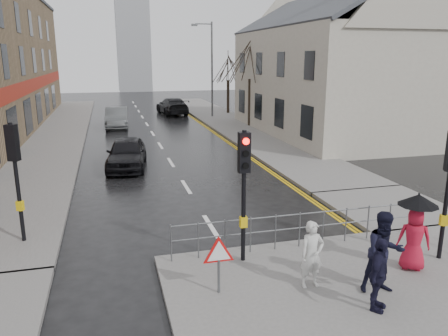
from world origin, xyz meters
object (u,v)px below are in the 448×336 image
pedestrian_a (312,255)px  car_parked (127,153)px  pedestrian_d (378,275)px  pedestrian_with_umbrella (415,228)px  car_mid (117,118)px  pedestrian_b (384,253)px

pedestrian_a → car_parked: bearing=103.3°
pedestrian_a → pedestrian_d: bearing=-56.1°
pedestrian_d → pedestrian_with_umbrella: bearing=-8.8°
pedestrian_with_umbrella → car_parked: 14.19m
car_parked → pedestrian_a: bearing=-67.5°
pedestrian_a → pedestrian_with_umbrella: 2.81m
pedestrian_with_umbrella → car_parked: bearing=116.4°
pedestrian_d → car_parked: bearing=63.0°
car_mid → pedestrian_a: bearing=-79.2°
pedestrian_with_umbrella → car_parked: pedestrian_with_umbrella is taller
pedestrian_a → pedestrian_d: size_ratio=0.99×
pedestrian_a → pedestrian_with_umbrella: pedestrian_with_umbrella is taller
pedestrian_with_umbrella → car_parked: (-6.30, 12.70, -0.48)m
pedestrian_b → car_mid: size_ratio=0.41×
pedestrian_d → car_parked: size_ratio=0.36×
pedestrian_b → car_mid: 26.92m
pedestrian_b → car_parked: pedestrian_b is taller
pedestrian_b → pedestrian_with_umbrella: pedestrian_with_umbrella is taller
car_parked → car_mid: (-0.14, 12.97, 0.01)m
pedestrian_with_umbrella → pedestrian_a: bearing=-177.1°
pedestrian_a → pedestrian_d: 1.51m
pedestrian_a → car_mid: (-3.64, 25.82, -0.16)m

